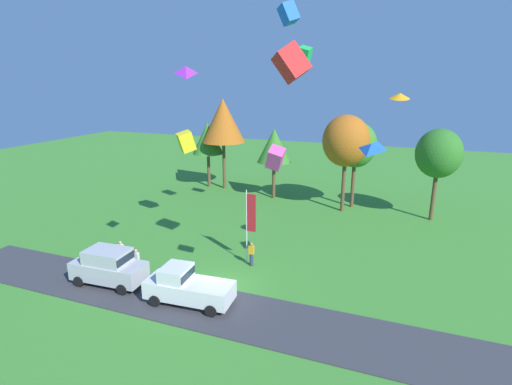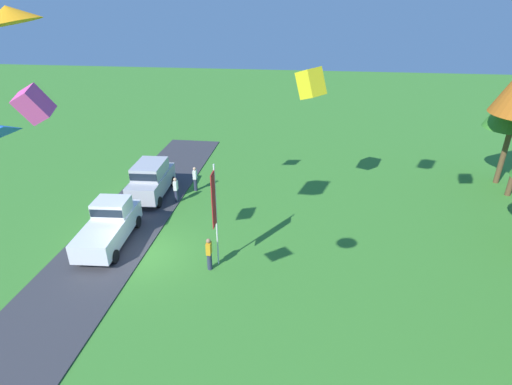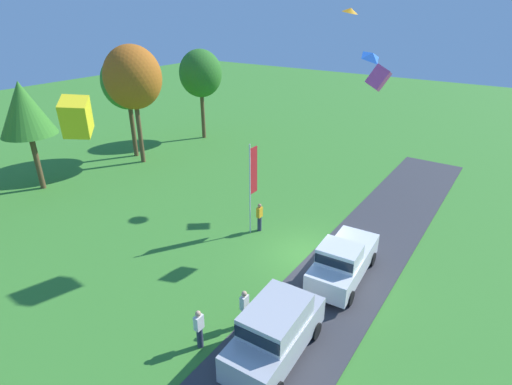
% 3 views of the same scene
% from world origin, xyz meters
% --- Properties ---
extents(ground_plane, '(120.00, 120.00, 0.00)m').
position_xyz_m(ground_plane, '(0.00, 0.00, 0.00)').
color(ground_plane, '#3D842D').
extents(pavement_strip, '(36.00, 4.40, 0.06)m').
position_xyz_m(pavement_strip, '(0.00, -2.34, 0.03)').
color(pavement_strip, '#38383D').
rests_on(pavement_strip, ground).
extents(car_suv_near_entrance, '(4.68, 2.22, 2.28)m').
position_xyz_m(car_suv_near_entrance, '(-6.59, -2.15, 1.30)').
color(car_suv_near_entrance, '#B7B7BC').
rests_on(car_suv_near_entrance, ground).
extents(car_pickup_mid_row, '(5.11, 2.31, 2.14)m').
position_xyz_m(car_pickup_mid_row, '(-0.99, -2.33, 1.11)').
color(car_pickup_mid_row, white).
rests_on(car_pickup_mid_row, ground).
extents(person_watching_sky, '(0.36, 0.24, 1.71)m').
position_xyz_m(person_watching_sky, '(-5.94, -0.29, 0.88)').
color(person_watching_sky, '#2D334C').
rests_on(person_watching_sky, ground).
extents(person_beside_suv, '(0.36, 0.24, 1.71)m').
position_xyz_m(person_beside_suv, '(0.69, 3.45, 0.88)').
color(person_beside_suv, '#2D334C').
rests_on(person_beside_suv, ground).
extents(person_on_lawn, '(0.36, 0.24, 1.71)m').
position_xyz_m(person_on_lawn, '(-7.79, 0.45, 0.88)').
color(person_on_lawn, '#2D334C').
rests_on(person_on_lawn, ground).
extents(tree_lone_near, '(3.59, 3.59, 7.57)m').
position_xyz_m(tree_lone_near, '(-11.85, 21.28, 5.74)').
color(tree_lone_near, brown).
rests_on(tree_lone_near, ground).
extents(tree_far_right, '(4.90, 4.90, 10.35)m').
position_xyz_m(tree_far_right, '(-9.80, 21.23, 7.87)').
color(tree_far_right, brown).
rests_on(tree_far_right, ground).
extents(tree_left_of_center, '(3.54, 3.54, 7.48)m').
position_xyz_m(tree_left_of_center, '(-3.12, 19.49, 5.66)').
color(tree_left_of_center, brown).
rests_on(tree_left_of_center, ground).
extents(tree_center_back, '(4.39, 4.39, 9.26)m').
position_xyz_m(tree_center_back, '(4.52, 17.71, 6.82)').
color(tree_center_back, brown).
rests_on(tree_center_back, ground).
extents(tree_far_left, '(4.02, 4.02, 8.49)m').
position_xyz_m(tree_far_left, '(5.20, 19.38, 6.25)').
color(tree_far_left, brown).
rests_on(tree_far_left, ground).
extents(tree_right_of_center, '(3.93, 3.93, 8.29)m').
position_xyz_m(tree_right_of_center, '(12.52, 18.02, 6.10)').
color(tree_right_of_center, brown).
rests_on(tree_right_of_center, ground).
extents(flag_banner, '(0.71, 0.08, 5.28)m').
position_xyz_m(flag_banner, '(0.45, 3.77, 3.35)').
color(flag_banner, silver).
rests_on(flag_banner, ground).
extents(kite_box_high_right, '(1.03, 1.18, 1.39)m').
position_xyz_m(kite_box_high_right, '(3.90, -1.34, 8.61)').
color(kite_box_high_right, '#EA4C9E').
extents(kite_box_high_left, '(1.61, 1.23, 1.60)m').
position_xyz_m(kite_box_high_left, '(2.07, 6.48, 16.39)').
color(kite_box_high_left, blue).
extents(kite_diamond_low_drifter, '(1.38, 1.32, 0.75)m').
position_xyz_m(kite_diamond_low_drifter, '(8.26, 0.58, 9.12)').
color(kite_diamond_low_drifter, blue).
extents(kite_diamond_over_trees, '(1.30, 1.38, 0.74)m').
position_xyz_m(kite_diamond_over_trees, '(-0.67, -1.80, 12.81)').
color(kite_diamond_over_trees, purple).
extents(kite_box_mid_center, '(1.75, 1.86, 1.84)m').
position_xyz_m(kite_box_mid_center, '(-6.63, 7.79, 7.57)').
color(kite_box_mid_center, yellow).
extents(kite_box_trailing_tail, '(2.13, 1.70, 2.10)m').
position_xyz_m(kite_box_trailing_tail, '(4.27, -0.18, 13.12)').
color(kite_box_trailing_tail, red).
extents(kite_delta_near_flag, '(1.14, 1.17, 0.47)m').
position_xyz_m(kite_delta_near_flag, '(9.32, 2.64, 11.54)').
color(kite_delta_near_flag, orange).
extents(kite_box_topmost, '(1.19, 1.21, 1.52)m').
position_xyz_m(kite_box_topmost, '(2.24, 10.12, 14.04)').
color(kite_box_topmost, green).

